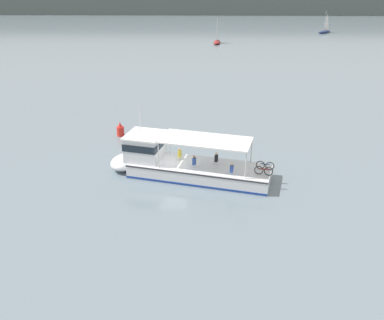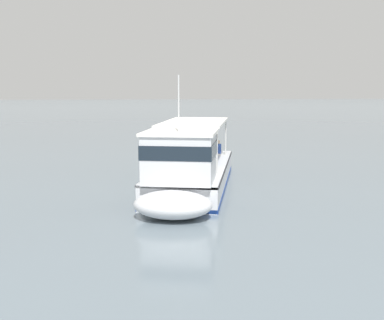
{
  "view_description": "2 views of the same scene",
  "coord_description": "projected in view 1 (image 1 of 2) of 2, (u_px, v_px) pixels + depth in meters",
  "views": [
    {
      "loc": [
        2.31,
        -29.21,
        14.57
      ],
      "look_at": [
        1.68,
        -0.4,
        1.4
      ],
      "focal_mm": 38.87,
      "sensor_mm": 36.0,
      "label": 1
    },
    {
      "loc": [
        -21.13,
        2.49,
        4.8
      ],
      "look_at": [
        1.68,
        -0.4,
        1.4
      ],
      "focal_mm": 45.31,
      "sensor_mm": 36.0,
      "label": 2
    }
  ],
  "objects": [
    {
      "name": "ground_plane",
      "position": [
        171.0,
        174.0,
        32.67
      ],
      "size": [
        400.0,
        400.0,
        0.0
      ],
      "primitive_type": "plane",
      "color": "slate"
    },
    {
      "name": "sailboat_outer_anchorage",
      "position": [
        325.0,
        31.0,
        106.16
      ],
      "size": [
        4.57,
        4.17,
        5.4
      ],
      "color": "navy",
      "rests_on": "ground"
    },
    {
      "name": "ferry_main",
      "position": [
        179.0,
        163.0,
        32.1
      ],
      "size": [
        13.07,
        6.18,
        5.32
      ],
      "color": "silver",
      "rests_on": "ground"
    },
    {
      "name": "channel_buoy",
      "position": [
        120.0,
        130.0,
        40.01
      ],
      "size": [
        0.7,
        0.7,
        1.4
      ],
      "color": "red",
      "rests_on": "ground"
    },
    {
      "name": "distant_shoreline",
      "position": [
        196.0,
        2.0,
        159.09
      ],
      "size": [
        400.0,
        28.0,
        7.52
      ],
      "primitive_type": "cube",
      "color": "#515B56",
      "rests_on": "ground"
    },
    {
      "name": "sailboat_far_left",
      "position": [
        217.0,
        41.0,
        90.93
      ],
      "size": [
        2.0,
        4.94,
        5.4
      ],
      "color": "maroon",
      "rests_on": "ground"
    }
  ]
}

